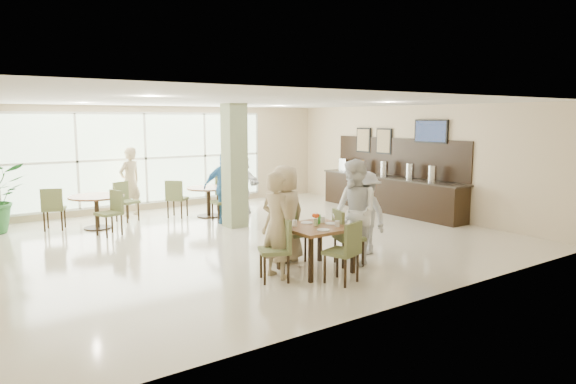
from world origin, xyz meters
TOP-DOWN VIEW (x-y plane):
  - ground at (0.00, 0.00)m, footprint 10.00×10.00m
  - room_shell at (0.00, 0.00)m, footprint 10.00×10.00m
  - window_bank at (-0.50, 4.46)m, footprint 7.00×0.04m
  - column at (0.40, 1.20)m, footprint 0.45×0.45m
  - main_table at (-0.25, -2.62)m, footprint 1.01×1.01m
  - round_table_left at (-2.27, 2.79)m, footprint 1.21×1.21m
  - round_table_right at (0.44, 2.63)m, footprint 1.09×1.09m
  - chairs_main_table at (-0.28, -2.61)m, footprint 2.10×1.98m
  - chairs_table_left at (-2.25, 2.79)m, footprint 2.23×1.87m
  - chairs_table_right at (0.45, 2.64)m, footprint 2.02×1.69m
  - tabletop_clutter at (-0.19, -2.61)m, footprint 0.73×0.78m
  - buffet_counter at (4.70, 0.51)m, footprint 0.64×4.70m
  - wall_tv at (4.94, -0.60)m, footprint 0.06×1.00m
  - framed_art_a at (4.95, 1.00)m, footprint 0.05×0.55m
  - framed_art_b at (4.95, 1.80)m, footprint 0.05×0.55m
  - teen_left at (-0.93, -2.52)m, footprint 0.51×0.67m
  - teen_far at (-0.33, -1.86)m, footprint 0.86×0.52m
  - teen_right at (0.55, -2.66)m, footprint 0.88×1.02m
  - teen_standing at (1.17, -2.26)m, footprint 0.57×0.99m
  - adult_a at (0.42, 1.74)m, footprint 1.11×0.84m
  - adult_b at (1.37, 2.61)m, footprint 1.00×1.58m
  - adult_standing at (-1.14, 3.87)m, footprint 0.75×0.64m

SIDE VIEW (x-z plane):
  - ground at x=0.00m, z-range 0.00..0.00m
  - chairs_main_table at x=-0.28m, z-range 0.00..0.95m
  - chairs_table_left at x=-2.25m, z-range 0.00..0.95m
  - chairs_table_right at x=0.45m, z-range 0.00..0.95m
  - buffet_counter at x=4.70m, z-range -0.42..1.53m
  - round_table_right at x=0.44m, z-range 0.20..0.95m
  - round_table_left at x=-2.27m, z-range 0.22..0.97m
  - main_table at x=-0.25m, z-range 0.29..1.04m
  - teen_standing at x=1.17m, z-range 0.00..1.53m
  - adult_b at x=1.37m, z-range 0.00..1.58m
  - tabletop_clutter at x=-0.19m, z-range 0.71..0.91m
  - teen_left at x=-0.93m, z-range 0.00..1.66m
  - adult_a at x=0.42m, z-range 0.00..1.68m
  - teen_far at x=-0.33m, z-range 0.00..1.68m
  - adult_standing at x=-1.14m, z-range 0.00..1.75m
  - teen_right at x=0.55m, z-range 0.00..1.79m
  - window_bank at x=-0.50m, z-range -2.10..4.90m
  - column at x=0.40m, z-range 0.00..2.80m
  - room_shell at x=0.00m, z-range -3.30..6.70m
  - framed_art_a at x=4.95m, z-range 1.50..2.20m
  - framed_art_b at x=4.95m, z-range 1.50..2.20m
  - wall_tv at x=4.94m, z-range 1.86..2.44m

